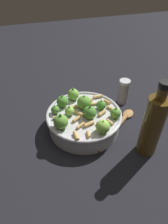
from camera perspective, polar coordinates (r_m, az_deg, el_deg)
ground_plane at (r=0.72m, az=-0.00°, el=-4.29°), size 2.40×2.40×0.00m
cooking_pan at (r=0.69m, az=-0.08°, el=-1.82°), size 0.25×0.25×0.12m
pepper_shaker at (r=0.81m, az=10.96°, el=5.62°), size 0.04×0.04×0.10m
olive_oil_bottle at (r=0.61m, az=18.54°, el=-3.62°), size 0.06×0.06×0.25m
wooden_spoon at (r=0.72m, az=9.50°, el=-3.82°), size 0.20×0.17×0.02m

